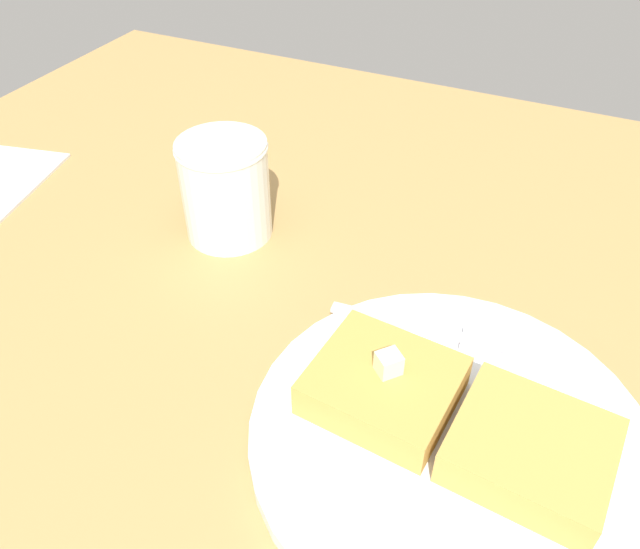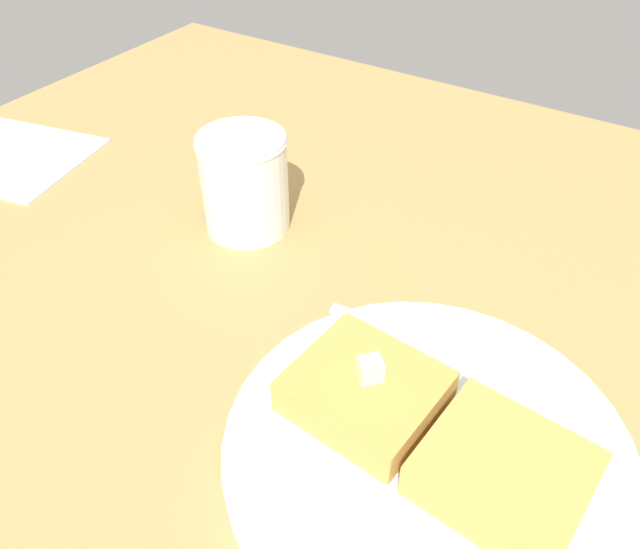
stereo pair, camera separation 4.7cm
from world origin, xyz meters
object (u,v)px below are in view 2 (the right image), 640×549
object	(u,v)px
napkin	(13,157)
syrup_jar	(245,186)
plate	(427,447)
fork	(444,347)

from	to	relation	value
napkin	syrup_jar	bearing A→B (deg)	7.60
plate	fork	xyz separation A→B (cm)	(-2.42, 7.83, 0.73)
plate	syrup_jar	distance (cm)	28.70
fork	syrup_jar	world-z (taller)	syrup_jar
plate	syrup_jar	xyz separation A→B (cm)	(-24.88, 13.86, 3.59)
plate	fork	size ratio (longest dim) A/B	1.61
fork	syrup_jar	distance (cm)	23.43
syrup_jar	napkin	xyz separation A→B (cm)	(-29.47, -3.93, -4.19)
plate	napkin	distance (cm)	55.25
plate	fork	distance (cm)	8.23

